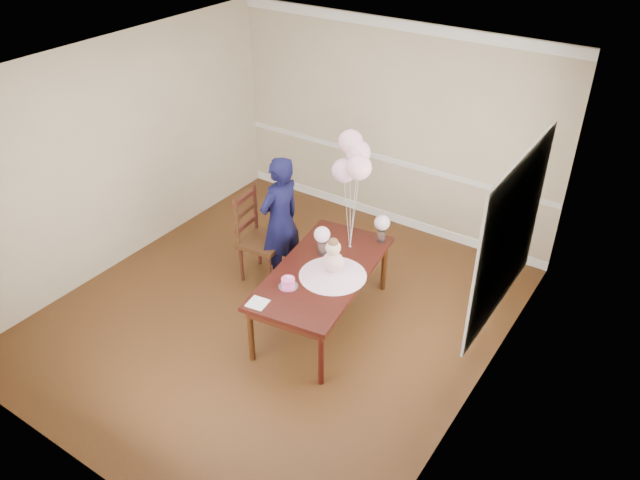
# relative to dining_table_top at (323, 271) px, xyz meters

# --- Properties ---
(floor) EXTENTS (4.50, 5.00, 0.00)m
(floor) POSITION_rel_dining_table_top_xyz_m (-0.49, -0.18, -0.66)
(floor) COLOR #381E0E
(floor) RESTS_ON ground
(ceiling) EXTENTS (4.50, 5.00, 0.02)m
(ceiling) POSITION_rel_dining_table_top_xyz_m (-0.49, -0.18, 2.04)
(ceiling) COLOR white
(ceiling) RESTS_ON wall_back
(wall_back) EXTENTS (4.50, 0.02, 2.70)m
(wall_back) POSITION_rel_dining_table_top_xyz_m (-0.49, 2.32, 0.69)
(wall_back) COLOR tan
(wall_back) RESTS_ON floor
(wall_front) EXTENTS (4.50, 0.02, 2.70)m
(wall_front) POSITION_rel_dining_table_top_xyz_m (-0.49, -2.68, 0.69)
(wall_front) COLOR tan
(wall_front) RESTS_ON floor
(wall_left) EXTENTS (0.02, 5.00, 2.70)m
(wall_left) POSITION_rel_dining_table_top_xyz_m (-2.74, -0.18, 0.69)
(wall_left) COLOR tan
(wall_left) RESTS_ON floor
(wall_right) EXTENTS (0.02, 5.00, 2.70)m
(wall_right) POSITION_rel_dining_table_top_xyz_m (1.76, -0.18, 0.69)
(wall_right) COLOR tan
(wall_right) RESTS_ON floor
(chair_rail_trim) EXTENTS (4.50, 0.02, 0.07)m
(chair_rail_trim) POSITION_rel_dining_table_top_xyz_m (-0.49, 2.31, 0.24)
(chair_rail_trim) COLOR silver
(chair_rail_trim) RESTS_ON wall_back
(crown_molding) EXTENTS (4.50, 0.02, 0.12)m
(crown_molding) POSITION_rel_dining_table_top_xyz_m (-0.49, 2.31, 1.97)
(crown_molding) COLOR white
(crown_molding) RESTS_ON wall_back
(baseboard_trim) EXTENTS (4.50, 0.02, 0.12)m
(baseboard_trim) POSITION_rel_dining_table_top_xyz_m (-0.49, 2.31, -0.60)
(baseboard_trim) COLOR white
(baseboard_trim) RESTS_ON floor
(window_frame) EXTENTS (0.02, 1.66, 1.56)m
(window_frame) POSITION_rel_dining_table_top_xyz_m (1.74, 0.32, 0.89)
(window_frame) COLOR silver
(window_frame) RESTS_ON wall_right
(window_blinds) EXTENTS (0.01, 1.50, 1.40)m
(window_blinds) POSITION_rel_dining_table_top_xyz_m (1.72, 0.32, 0.89)
(window_blinds) COLOR white
(window_blinds) RESTS_ON wall_right
(dining_table_top) EXTENTS (1.17, 1.94, 0.05)m
(dining_table_top) POSITION_rel_dining_table_top_xyz_m (0.00, 0.00, 0.00)
(dining_table_top) COLOR black
(dining_table_top) RESTS_ON table_leg_fl
(table_apron) EXTENTS (1.06, 1.84, 0.09)m
(table_apron) POSITION_rel_dining_table_top_xyz_m (0.00, 0.00, -0.07)
(table_apron) COLOR black
(table_apron) RESTS_ON table_leg_fl
(table_leg_fl) EXTENTS (0.07, 0.07, 0.64)m
(table_leg_fl) POSITION_rel_dining_table_top_xyz_m (-0.26, -0.89, -0.34)
(table_leg_fl) COLOR black
(table_leg_fl) RESTS_ON floor
(table_leg_fr) EXTENTS (0.07, 0.07, 0.64)m
(table_leg_fr) POSITION_rel_dining_table_top_xyz_m (0.50, -0.78, -0.34)
(table_leg_fr) COLOR black
(table_leg_fr) RESTS_ON floor
(table_leg_bl) EXTENTS (0.07, 0.07, 0.64)m
(table_leg_bl) POSITION_rel_dining_table_top_xyz_m (-0.50, 0.78, -0.34)
(table_leg_bl) COLOR black
(table_leg_bl) RESTS_ON floor
(table_leg_br) EXTENTS (0.07, 0.07, 0.64)m
(table_leg_br) POSITION_rel_dining_table_top_xyz_m (0.26, 0.89, -0.34)
(table_leg_br) COLOR black
(table_leg_br) RESTS_ON floor
(baby_skirt) EXTENTS (0.79, 0.79, 0.09)m
(baby_skirt) POSITION_rel_dining_table_top_xyz_m (0.14, -0.03, 0.07)
(baby_skirt) COLOR #FFBBDE
(baby_skirt) RESTS_ON dining_table_top
(baby_torso) EXTENTS (0.22, 0.22, 0.22)m
(baby_torso) POSITION_rel_dining_table_top_xyz_m (0.14, -0.03, 0.19)
(baby_torso) COLOR pink
(baby_torso) RESTS_ON baby_skirt
(baby_head) EXTENTS (0.16, 0.16, 0.16)m
(baby_head) POSITION_rel_dining_table_top_xyz_m (0.14, -0.03, 0.36)
(baby_head) COLOR beige
(baby_head) RESTS_ON baby_torso
(baby_hair) EXTENTS (0.11, 0.11, 0.11)m
(baby_hair) POSITION_rel_dining_table_top_xyz_m (0.14, -0.03, 0.42)
(baby_hair) COLOR brown
(baby_hair) RESTS_ON baby_head
(cake_platter) EXTENTS (0.23, 0.23, 0.01)m
(cake_platter) POSITION_rel_dining_table_top_xyz_m (-0.12, -0.43, 0.03)
(cake_platter) COLOR #B9B8BC
(cake_platter) RESTS_ON dining_table_top
(birthday_cake) EXTENTS (0.16, 0.16, 0.09)m
(birthday_cake) POSITION_rel_dining_table_top_xyz_m (-0.12, -0.43, 0.08)
(birthday_cake) COLOR #F74EAB
(birthday_cake) RESTS_ON cake_platter
(cake_flower_a) EXTENTS (0.03, 0.03, 0.03)m
(cake_flower_a) POSITION_rel_dining_table_top_xyz_m (-0.12, -0.43, 0.14)
(cake_flower_a) COLOR white
(cake_flower_a) RESTS_ON birthday_cake
(cake_flower_b) EXTENTS (0.03, 0.03, 0.03)m
(cake_flower_b) POSITION_rel_dining_table_top_xyz_m (-0.10, -0.41, 0.14)
(cake_flower_b) COLOR silver
(cake_flower_b) RESTS_ON birthday_cake
(rose_vase_near) EXTENTS (0.10, 0.10, 0.15)m
(rose_vase_near) POSITION_rel_dining_table_top_xyz_m (-0.17, 0.25, 0.10)
(rose_vase_near) COLOR white
(rose_vase_near) RESTS_ON dining_table_top
(roses_near) EXTENTS (0.17, 0.17, 0.17)m
(roses_near) POSITION_rel_dining_table_top_xyz_m (-0.17, 0.25, 0.26)
(roses_near) COLOR white
(roses_near) RESTS_ON rose_vase_near
(rose_vase_far) EXTENTS (0.10, 0.10, 0.15)m
(rose_vase_far) POSITION_rel_dining_table_top_xyz_m (0.23, 0.82, 0.10)
(rose_vase_far) COLOR silver
(rose_vase_far) RESTS_ON dining_table_top
(roses_far) EXTENTS (0.17, 0.17, 0.17)m
(roses_far) POSITION_rel_dining_table_top_xyz_m (0.23, 0.82, 0.26)
(roses_far) COLOR beige
(roses_far) RESTS_ON rose_vase_far
(napkin) EXTENTS (0.21, 0.21, 0.01)m
(napkin) POSITION_rel_dining_table_top_xyz_m (-0.21, -0.82, 0.03)
(napkin) COLOR white
(napkin) RESTS_ON dining_table_top
(balloon_weight) EXTENTS (0.04, 0.04, 0.02)m
(balloon_weight) POSITION_rel_dining_table_top_xyz_m (0.02, 0.51, 0.03)
(balloon_weight) COLOR silver
(balloon_weight) RESTS_ON dining_table_top
(balloon_a) EXTENTS (0.26, 0.26, 0.26)m
(balloon_a) POSITION_rel_dining_table_top_xyz_m (-0.07, 0.50, 0.94)
(balloon_a) COLOR #DB9BB9
(balloon_a) RESTS_ON balloon_ribbon_a
(balloon_b) EXTENTS (0.26, 0.26, 0.26)m
(balloon_b) POSITION_rel_dining_table_top_xyz_m (0.12, 0.48, 1.03)
(balloon_b) COLOR #F5AEBD
(balloon_b) RESTS_ON balloon_ribbon_b
(balloon_c) EXTENTS (0.26, 0.26, 0.26)m
(balloon_c) POSITION_rel_dining_table_top_xyz_m (0.02, 0.60, 1.12)
(balloon_c) COLOR #DB9BB1
(balloon_c) RESTS_ON balloon_ribbon_c
(balloon_d) EXTENTS (0.26, 0.26, 0.26)m
(balloon_d) POSITION_rel_dining_table_top_xyz_m (-0.07, 0.61, 1.21)
(balloon_d) COLOR #D899AD
(balloon_d) RESTS_ON balloon_ribbon_d
(balloon_ribbon_a) EXTENTS (0.08, 0.02, 0.77)m
(balloon_ribbon_a) POSITION_rel_dining_table_top_xyz_m (-0.03, 0.51, 0.42)
(balloon_ribbon_a) COLOR silver
(balloon_ribbon_a) RESTS_ON balloon_weight
(balloon_ribbon_b) EXTENTS (0.10, 0.04, 0.86)m
(balloon_ribbon_b) POSITION_rel_dining_table_top_xyz_m (0.07, 0.50, 0.46)
(balloon_ribbon_b) COLOR white
(balloon_ribbon_b) RESTS_ON balloon_weight
(balloon_ribbon_c) EXTENTS (0.01, 0.09, 0.95)m
(balloon_ribbon_c) POSITION_rel_dining_table_top_xyz_m (0.02, 0.56, 0.51)
(balloon_ribbon_c) COLOR white
(balloon_ribbon_c) RESTS_ON balloon_weight
(balloon_ribbon_d) EXTENTS (0.09, 0.08, 1.04)m
(balloon_ribbon_d) POSITION_rel_dining_table_top_xyz_m (-0.02, 0.56, 0.55)
(balloon_ribbon_d) COLOR white
(balloon_ribbon_d) RESTS_ON balloon_weight
(dining_chair_seat) EXTENTS (0.52, 0.52, 0.05)m
(dining_chair_seat) POSITION_rel_dining_table_top_xyz_m (-1.04, 0.32, -0.18)
(dining_chair_seat) COLOR #341C0E
(dining_chair_seat) RESTS_ON chair_leg_fl
(chair_leg_fl) EXTENTS (0.05, 0.05, 0.47)m
(chair_leg_fl) POSITION_rel_dining_table_top_xyz_m (-1.22, 0.10, -0.43)
(chair_leg_fl) COLOR #35160E
(chair_leg_fl) RESTS_ON floor
(chair_leg_fr) EXTENTS (0.05, 0.05, 0.47)m
(chair_leg_fr) POSITION_rel_dining_table_top_xyz_m (-0.83, 0.14, -0.43)
(chair_leg_fr) COLOR black
(chair_leg_fr) RESTS_ON floor
(chair_leg_bl) EXTENTS (0.05, 0.05, 0.47)m
(chair_leg_bl) POSITION_rel_dining_table_top_xyz_m (-1.26, 0.49, -0.43)
(chair_leg_bl) COLOR #3B1410
(chair_leg_bl) RESTS_ON floor
(chair_leg_br) EXTENTS (0.05, 0.05, 0.47)m
(chair_leg_br) POSITION_rel_dining_table_top_xyz_m (-0.87, 0.53, -0.43)
(chair_leg_br) COLOR #351F0E
(chair_leg_br) RESTS_ON floor
(chair_back_post_l) EXTENTS (0.05, 0.05, 0.61)m
(chair_back_post_l) POSITION_rel_dining_table_top_xyz_m (-1.24, 0.10, 0.14)
(chair_back_post_l) COLOR #351D0E
(chair_back_post_l) RESTS_ON dining_chair_seat
(chair_back_post_r) EXTENTS (0.05, 0.05, 0.61)m
(chair_back_post_r) POSITION_rel_dining_table_top_xyz_m (-1.28, 0.49, 0.14)
(chair_back_post_r) COLOR #36140E
(chair_back_post_r) RESTS_ON dining_chair_seat
(chair_slat_low) EXTENTS (0.08, 0.43, 0.05)m
(chair_slat_low) POSITION_rel_dining_table_top_xyz_m (-1.26, 0.29, 0.01)
(chair_slat_low) COLOR #3C1510
(chair_slat_low) RESTS_ON dining_chair_seat
(chair_slat_mid) EXTENTS (0.08, 0.43, 0.05)m
(chair_slat_mid) POSITION_rel_dining_table_top_xyz_m (-1.26, 0.29, 0.18)
(chair_slat_mid) COLOR #391B0F
(chair_slat_mid) RESTS_ON dining_chair_seat
(chair_slat_top) EXTENTS (0.08, 0.43, 0.05)m
(chair_slat_top) POSITION_rel_dining_table_top_xyz_m (-1.26, 0.29, 0.35)
(chair_slat_top) COLOR #3D1410
(chair_slat_top) RESTS_ON dining_chair_seat
(woman) EXTENTS (0.47, 0.63, 1.57)m
(woman) POSITION_rel_dining_table_top_xyz_m (-0.86, 0.41, 0.12)
(woman) COLOR black
(woman) RESTS_ON floor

